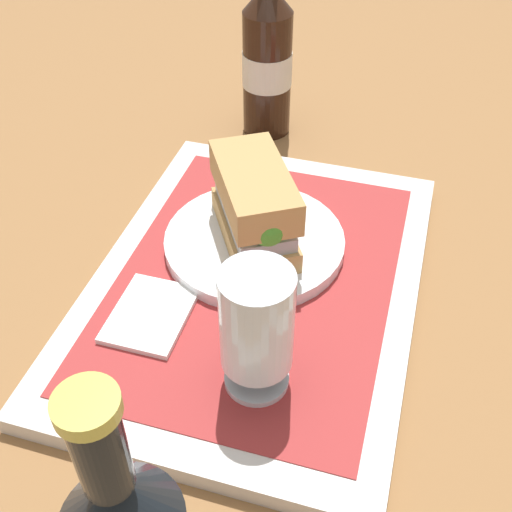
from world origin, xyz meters
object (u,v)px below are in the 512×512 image
object	(u,v)px
plate	(254,242)
beer_glass	(257,325)
sandwich	(255,206)
second_bottle	(267,59)

from	to	relation	value
plate	beer_glass	size ratio (longest dim) A/B	1.52
sandwich	second_bottle	xyz separation A→B (m)	(-0.27, -0.06, 0.03)
sandwich	beer_glass	bearing A→B (deg)	-13.96
plate	beer_glass	world-z (taller)	beer_glass
beer_glass	second_bottle	xyz separation A→B (m)	(-0.43, -0.11, 0.01)
sandwich	second_bottle	bearing A→B (deg)	162.39
plate	sandwich	distance (m)	0.05
sandwich	beer_glass	world-z (taller)	beer_glass
sandwich	second_bottle	size ratio (longest dim) A/B	0.54
plate	sandwich	xyz separation A→B (m)	(0.00, 0.00, 0.05)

